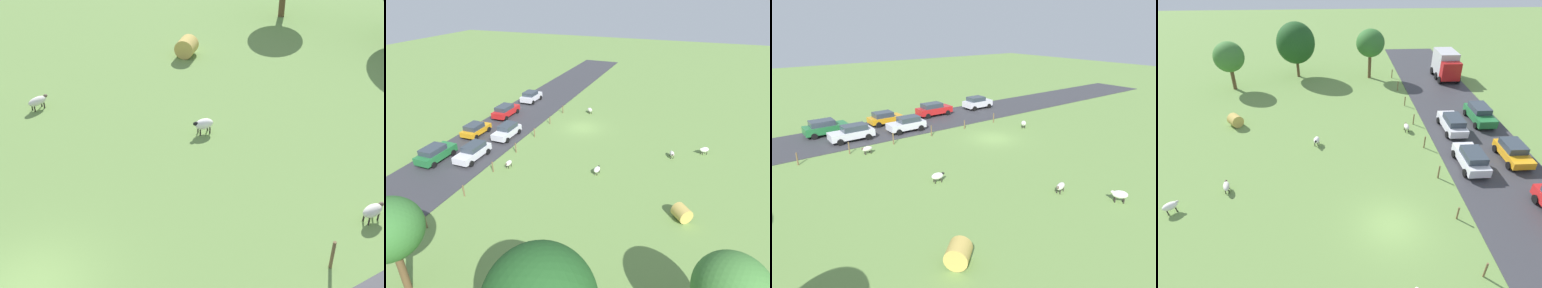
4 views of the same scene
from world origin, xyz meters
TOP-DOWN VIEW (x-y plane):
  - ground_plane at (0.00, 0.00)m, footprint 160.00×160.00m
  - road_strip at (9.61, 0.00)m, footprint 8.00×80.00m
  - sheep_0 at (0.80, -5.26)m, footprint 1.09×1.10m
  - sheep_1 at (-11.73, 4.11)m, footprint 0.72×1.19m
  - sheep_2 at (-5.24, 10.14)m, footprint 0.64×1.06m
  - sheep_3 at (-14.94, 2.09)m, footprint 1.11×1.03m
  - sheep_4 at (3.51, 12.16)m, footprint 0.50×1.05m
  - hay_bale_0 at (-13.54, 14.20)m, footprint 1.73×1.74m
  - tree_2 at (1.42, 26.84)m, footprint 3.71×3.71m
  - fence_post_0 at (4.50, -3.97)m, footprint 0.12×0.12m
  - fence_post_1 at (4.50, 0.39)m, footprint 0.12×0.12m
  - fence_post_2 at (4.50, 4.74)m, footprint 0.12×0.12m
  - fence_post_3 at (4.50, 9.10)m, footprint 0.12×0.12m
  - fence_post_4 at (4.50, 13.46)m, footprint 0.12×0.12m
  - fence_post_5 at (4.50, 17.82)m, footprint 0.12×0.12m
  - fence_post_6 at (4.50, 22.18)m, footprint 0.12×0.12m
  - car_0 at (7.54, 6.02)m, footprint 1.99×4.10m
  - car_1 at (11.22, -6.82)m, footprint 2.14×3.96m
  - car_2 at (11.40, 13.68)m, footprint 2.07×4.36m
  - car_3 at (7.97, 11.94)m, footprint 1.95×4.36m
  - car_4 at (11.49, 6.87)m, footprint 2.07×3.87m
  - car_5 at (11.47, 0.14)m, footprint 2.06×4.54m

SIDE VIEW (x-z plane):
  - ground_plane at x=0.00m, z-range 0.00..0.00m
  - road_strip at x=9.61m, z-range 0.00..0.06m
  - sheep_1 at x=-11.73m, z-range 0.12..0.82m
  - sheep_4 at x=3.51m, z-range 0.12..0.86m
  - sheep_2 at x=-5.24m, z-range 0.12..0.88m
  - fence_post_1 at x=4.50m, z-range 0.00..1.01m
  - sheep_0 at x=0.80m, z-range 0.13..0.94m
  - fence_post_5 at x=4.50m, z-range 0.00..1.12m
  - sheep_3 at x=-14.94m, z-range 0.14..0.98m
  - fence_post_4 at x=4.50m, z-range 0.00..1.14m
  - fence_post_0 at x=4.50m, z-range 0.00..1.15m
  - fence_post_2 at x=4.50m, z-range 0.00..1.16m
  - fence_post_3 at x=4.50m, z-range 0.00..1.17m
  - fence_post_6 at x=4.50m, z-range 0.00..1.18m
  - hay_bale_0 at x=-13.54m, z-range 0.00..1.21m
  - car_4 at x=11.49m, z-range 0.09..1.59m
  - car_3 at x=7.97m, z-range 0.09..1.67m
  - car_0 at x=7.54m, z-range 0.09..1.68m
  - car_5 at x=11.47m, z-range 0.09..1.74m
  - car_2 at x=11.40m, z-range 0.09..1.74m
  - car_1 at x=11.22m, z-range 0.09..1.74m
  - tree_2 at x=1.42m, z-range 1.42..7.91m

